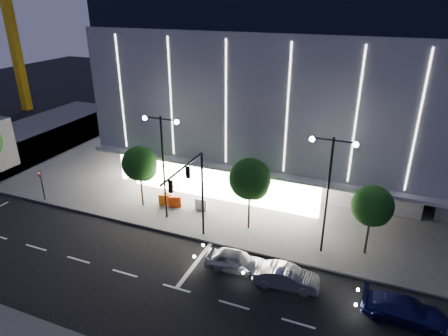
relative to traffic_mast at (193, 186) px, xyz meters
name	(u,v)px	position (x,y,z in m)	size (l,w,h in m)	color
ground	(162,267)	(-1.00, -3.34, -5.03)	(160.00, 160.00, 0.00)	black
sidewalk_museum	(304,158)	(4.00, 20.66, -4.95)	(70.00, 40.00, 0.15)	#474747
museum	(289,80)	(1.98, 18.97, 4.25)	(30.00, 25.80, 18.00)	#4C4C51
traffic_mast	(193,186)	(0.00, 0.00, 0.00)	(0.33, 5.89, 7.07)	black
street_lamp_west	(163,153)	(-4.00, 2.66, 0.93)	(3.16, 0.36, 9.00)	black
street_lamp_east	(329,180)	(9.00, 2.66, 0.93)	(3.16, 0.36, 9.00)	black
ped_signal_far	(42,182)	(-16.00, 1.16, -3.14)	(0.22, 0.24, 3.00)	black
tree_left	(140,165)	(-6.97, 3.68, -0.99)	(3.02, 3.02, 5.72)	black
tree_mid	(250,181)	(3.03, 3.68, -0.69)	(3.25, 3.25, 6.15)	black
tree_right	(372,208)	(12.03, 3.68, -1.14)	(2.91, 2.91, 5.51)	black
car_lead	(236,261)	(3.88, -1.56, -4.29)	(1.73, 4.31, 1.47)	#93969A
car_second	(286,277)	(7.50, -1.92, -4.32)	(1.50, 4.30, 1.42)	#AAAEB2
car_third	(405,310)	(14.63, -2.19, -4.32)	(1.97, 4.86, 1.41)	#161953
barrier_a	(175,202)	(-4.16, 4.46, -4.38)	(1.10, 0.25, 1.00)	#F8410D
barrier_b	(169,197)	(-5.08, 5.02, -4.38)	(1.10, 0.25, 1.00)	silver
barrier_c	(165,200)	(-5.21, 4.49, -4.38)	(1.10, 0.25, 1.00)	orange
barrier_d	(201,204)	(-1.82, 4.92, -4.38)	(1.10, 0.25, 1.00)	white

